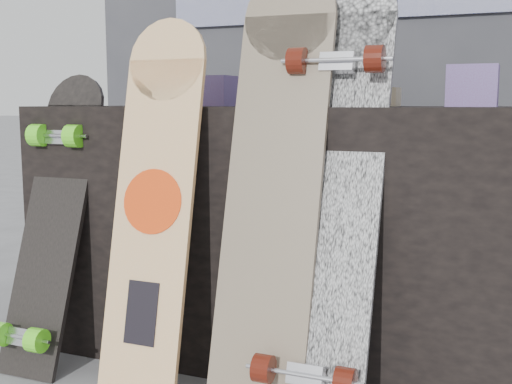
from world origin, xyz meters
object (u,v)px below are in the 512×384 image
at_px(vendor_table, 287,231).
at_px(skateboard_dark, 52,216).
at_px(longboard_geisha, 154,196).
at_px(longboard_celtic, 275,175).
at_px(longboard_cascadia, 329,179).

distance_m(vendor_table, skateboard_dark, 0.74).
relative_size(vendor_table, longboard_geisha, 1.52).
distance_m(longboard_celtic, skateboard_dark, 0.75).
relative_size(vendor_table, skateboard_dark, 1.77).
height_order(longboard_cascadia, skateboard_dark, longboard_cascadia).
xyz_separation_m(longboard_celtic, longboard_cascadia, (0.14, 0.02, -0.01)).
bearing_deg(skateboard_dark, longboard_celtic, 0.37).
xyz_separation_m(vendor_table, longboard_celtic, (0.09, -0.34, 0.22)).
distance_m(vendor_table, longboard_geisha, 0.49).
distance_m(longboard_geisha, skateboard_dark, 0.41).
xyz_separation_m(longboard_geisha, longboard_celtic, (0.34, 0.05, 0.07)).
bearing_deg(longboard_celtic, longboard_geisha, -170.92).
relative_size(longboard_cascadia, skateboard_dark, 1.31).
height_order(longboard_geisha, longboard_celtic, longboard_celtic).
bearing_deg(longboard_geisha, longboard_celtic, 9.08).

